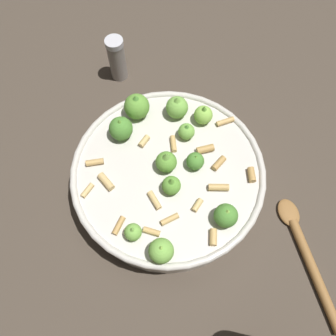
% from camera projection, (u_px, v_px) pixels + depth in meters
% --- Properties ---
extents(ground_plane, '(2.40, 2.40, 0.00)m').
position_uv_depth(ground_plane, '(168.00, 185.00, 0.66)').
color(ground_plane, '#42382D').
extents(cooking_pan, '(0.33, 0.33, 0.11)m').
position_uv_depth(cooking_pan, '(168.00, 175.00, 0.62)').
color(cooking_pan, beige).
rests_on(cooking_pan, ground).
extents(pepper_shaker, '(0.04, 0.04, 0.10)m').
position_uv_depth(pepper_shaker, '(116.00, 59.00, 0.72)').
color(pepper_shaker, gray).
rests_on(pepper_shaker, ground).
extents(wooden_spoon, '(0.23, 0.06, 0.02)m').
position_uv_depth(wooden_spoon, '(306.00, 253.00, 0.59)').
color(wooden_spoon, olive).
rests_on(wooden_spoon, ground).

